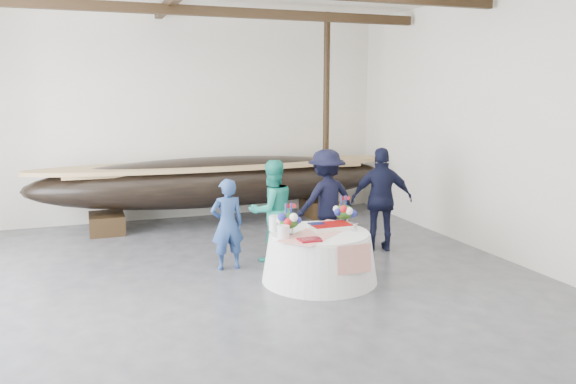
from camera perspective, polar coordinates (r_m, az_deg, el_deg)
name	(u,v)px	position (r m, az deg, el deg)	size (l,w,h in m)	color
floor	(230,318)	(7.27, -5.90, -12.59)	(10.00, 12.00, 0.01)	#3D3D42
wall_back	(161,117)	(12.63, -12.73, 7.40)	(10.00, 0.02, 4.50)	silver
wall_right	(555,129)	(9.27, 25.53, 5.75)	(0.02, 12.00, 4.50)	silver
longboat_display	(219,181)	(12.02, -7.01, 1.09)	(7.73, 1.55, 1.45)	black
banquet_table	(320,256)	(8.47, 3.23, -6.53)	(1.73, 1.73, 0.75)	silver
tabletop_items	(315,220)	(8.46, 2.79, -2.90)	(1.58, 1.45, 0.40)	red
guest_woman_blue	(227,224)	(8.95, -6.19, -3.28)	(0.53, 0.35, 1.46)	navy
guest_woman_teal	(272,211)	(9.35, -1.65, -1.90)	(0.83, 0.64, 1.70)	teal
guest_man_left	(326,200)	(10.00, 3.90, -0.82)	(1.17, 0.67, 1.81)	black
guest_man_right	(382,199)	(10.06, 9.49, -0.76)	(1.08, 0.45, 1.85)	black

